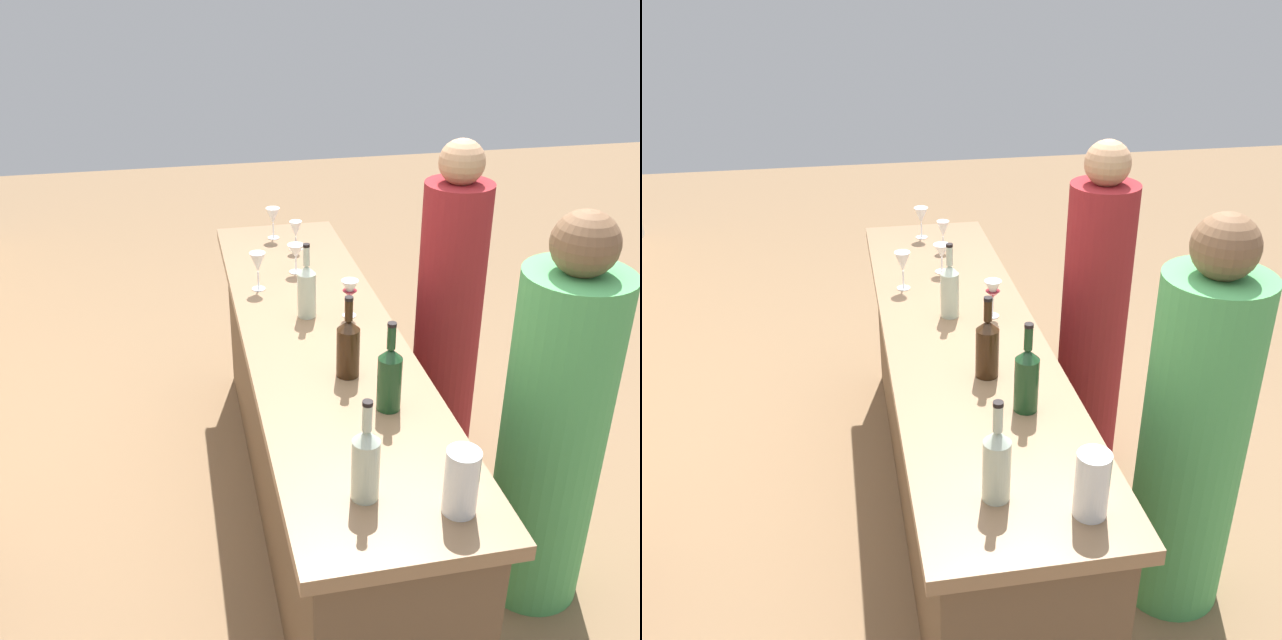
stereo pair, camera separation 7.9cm
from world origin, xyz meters
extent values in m
plane|color=#846647|center=(0.00, 0.00, 0.00)|extent=(12.00, 12.00, 0.00)
cube|color=brown|center=(0.00, 0.00, 0.44)|extent=(2.46, 0.54, 0.87)
cube|color=#8C6B4C|center=(0.00, 0.00, 0.90)|extent=(2.54, 0.62, 0.05)
cylinder|color=#B7C6B2|center=(-0.99, 0.08, 1.02)|extent=(0.08, 0.08, 0.19)
cone|color=#B7C6B2|center=(-0.99, 0.08, 1.13)|extent=(0.08, 0.08, 0.04)
cylinder|color=#B7C6B2|center=(-0.99, 0.08, 1.19)|extent=(0.03, 0.03, 0.08)
cylinder|color=black|center=(-0.99, 0.08, 1.24)|extent=(0.03, 0.03, 0.01)
cylinder|color=#193D1E|center=(-0.58, -0.11, 1.02)|extent=(0.08, 0.08, 0.19)
cone|color=#193D1E|center=(-0.58, -0.11, 1.13)|extent=(0.08, 0.08, 0.04)
cylinder|color=#193D1E|center=(-0.58, -0.11, 1.19)|extent=(0.03, 0.03, 0.08)
cylinder|color=black|center=(-0.58, -0.11, 1.24)|extent=(0.03, 0.03, 0.01)
cylinder|color=#331E0F|center=(-0.35, -0.03, 1.02)|extent=(0.08, 0.08, 0.18)
cone|color=#331E0F|center=(-0.35, -0.03, 1.13)|extent=(0.08, 0.08, 0.04)
cylinder|color=#331E0F|center=(-0.35, -0.03, 1.18)|extent=(0.03, 0.03, 0.08)
cylinder|color=black|center=(-0.35, -0.03, 1.23)|extent=(0.03, 0.03, 0.01)
cylinder|color=#B7C6B2|center=(0.14, 0.03, 1.02)|extent=(0.08, 0.08, 0.19)
cone|color=#B7C6B2|center=(0.14, 0.03, 1.13)|extent=(0.08, 0.08, 0.04)
cylinder|color=#B7C6B2|center=(0.14, 0.03, 1.19)|extent=(0.03, 0.03, 0.08)
cylinder|color=black|center=(0.14, 0.03, 1.24)|extent=(0.03, 0.03, 0.01)
cylinder|color=white|center=(0.11, -0.15, 0.93)|extent=(0.06, 0.06, 0.00)
cylinder|color=white|center=(0.11, -0.15, 0.97)|extent=(0.01, 0.01, 0.08)
cone|color=white|center=(0.11, -0.15, 1.05)|extent=(0.07, 0.07, 0.08)
cone|color=maroon|center=(0.11, -0.15, 1.02)|extent=(0.06, 0.06, 0.03)
cylinder|color=white|center=(0.89, -0.06, 0.93)|extent=(0.07, 0.07, 0.00)
cylinder|color=white|center=(0.89, -0.06, 0.96)|extent=(0.01, 0.01, 0.06)
cone|color=white|center=(0.89, -0.06, 1.03)|extent=(0.06, 0.06, 0.08)
cylinder|color=white|center=(0.60, -0.01, 0.93)|extent=(0.06, 0.06, 0.00)
cylinder|color=white|center=(0.60, -0.01, 0.96)|extent=(0.01, 0.01, 0.07)
cone|color=white|center=(0.60, -0.01, 1.03)|extent=(0.08, 0.08, 0.07)
cylinder|color=white|center=(1.07, 0.03, 0.93)|extent=(0.06, 0.06, 0.00)
cylinder|color=white|center=(1.07, 0.03, 0.97)|extent=(0.01, 0.01, 0.08)
cone|color=white|center=(1.07, 0.03, 1.05)|extent=(0.07, 0.07, 0.08)
cylinder|color=white|center=(0.45, 0.19, 0.93)|extent=(0.06, 0.06, 0.00)
cylinder|color=white|center=(0.45, 0.19, 0.97)|extent=(0.01, 0.01, 0.08)
cone|color=white|center=(0.45, 0.19, 1.05)|extent=(0.07, 0.07, 0.09)
cylinder|color=silver|center=(-1.10, -0.16, 1.02)|extent=(0.09, 0.09, 0.20)
cylinder|color=#4CA559|center=(-0.57, -0.74, 0.68)|extent=(0.44, 0.44, 1.36)
sphere|color=brown|center=(-0.57, -0.74, 1.46)|extent=(0.22, 0.22, 0.22)
cylinder|color=maroon|center=(0.30, -0.66, 0.70)|extent=(0.31, 0.31, 1.40)
sphere|color=tan|center=(0.30, -0.66, 1.49)|extent=(0.20, 0.20, 0.20)
camera|label=1|loc=(-2.56, 0.53, 2.31)|focal=41.76mm
camera|label=2|loc=(-2.58, 0.45, 2.31)|focal=41.76mm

